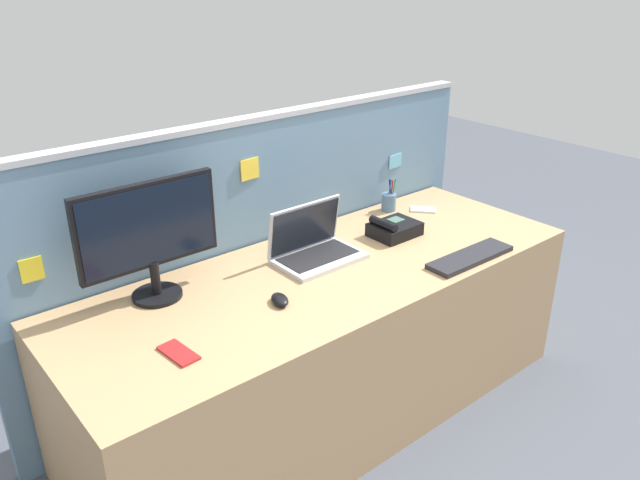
# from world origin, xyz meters

# --- Properties ---
(ground_plane) EXTENTS (10.00, 10.00, 0.00)m
(ground_plane) POSITION_xyz_m (0.00, 0.00, 0.00)
(ground_plane) COLOR #4C515B
(desk) EXTENTS (2.26, 0.82, 0.71)m
(desk) POSITION_xyz_m (0.00, 0.00, 0.36)
(desk) COLOR tan
(desk) RESTS_ON ground_plane
(cubicle_divider) EXTENTS (2.45, 0.08, 1.28)m
(cubicle_divider) POSITION_xyz_m (-0.00, 0.45, 0.64)
(cubicle_divider) COLOR #6084A3
(cubicle_divider) RESTS_ON ground_plane
(desktop_monitor) EXTENTS (0.54, 0.19, 0.46)m
(desktop_monitor) POSITION_xyz_m (-0.64, 0.26, 0.98)
(desktop_monitor) COLOR black
(desktop_monitor) RESTS_ON desk
(laptop) EXTENTS (0.37, 0.24, 0.23)m
(laptop) POSITION_xyz_m (0.03, 0.13, 0.77)
(laptop) COLOR silver
(laptop) RESTS_ON desk
(desk_phone) EXTENTS (0.22, 0.17, 0.10)m
(desk_phone) POSITION_xyz_m (0.46, 0.07, 0.75)
(desk_phone) COLOR black
(desk_phone) RESTS_ON desk
(keyboard_main) EXTENTS (0.44, 0.13, 0.02)m
(keyboard_main) POSITION_xyz_m (0.54, -0.31, 0.72)
(keyboard_main) COLOR #232328
(keyboard_main) RESTS_ON desk
(computer_mouse_right_hand) EXTENTS (0.09, 0.11, 0.03)m
(computer_mouse_right_hand) POSITION_xyz_m (-0.31, -0.09, 0.73)
(computer_mouse_right_hand) COLOR black
(computer_mouse_right_hand) RESTS_ON desk
(pen_cup) EXTENTS (0.07, 0.07, 0.17)m
(pen_cup) POSITION_xyz_m (0.68, 0.32, 0.76)
(pen_cup) COLOR #4C7093
(pen_cup) RESTS_ON desk
(cell_phone_red_case) EXTENTS (0.09, 0.16, 0.01)m
(cell_phone_red_case) POSITION_xyz_m (-0.76, -0.15, 0.72)
(cell_phone_red_case) COLOR #B22323
(cell_phone_red_case) RESTS_ON desk
(cell_phone_white_slab) EXTENTS (0.14, 0.14, 0.01)m
(cell_phone_white_slab) POSITION_xyz_m (0.81, 0.20, 0.72)
(cell_phone_white_slab) COLOR silver
(cell_phone_white_slab) RESTS_ON desk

